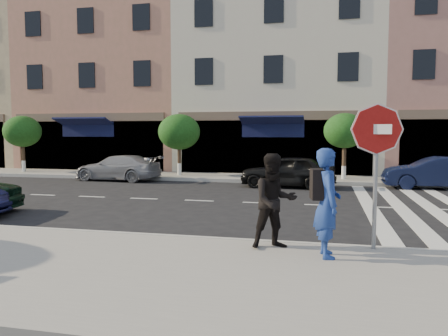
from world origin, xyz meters
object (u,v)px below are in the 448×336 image
Objects in this scene: stop_sign at (377,144)px; car_far_left at (118,168)px; photographer at (327,203)px; walker at (274,201)px; car_far_mid at (288,171)px; car_far_right at (435,173)px.

stop_sign reaches higher than car_far_left.
photographer is 0.45× the size of car_far_left.
photographer is at bearing -128.01° from stop_sign.
stop_sign is at bearing -14.88° from walker.
car_far_mid is (-1.53, 10.66, -0.42)m from photographer.
walker reaches higher than car_far_right.
photographer reaches higher than walker.
walker is at bearing -25.46° from car_far_right.
car_far_mid reaches higher than car_far_right.
photographer is 15.01m from car_far_left.
stop_sign is 1.49m from photographer.
car_far_mid is at bearing 89.18° from car_far_left.
car_far_right is at bearing -31.46° from photographer.
car_far_left is at bearing 102.91° from walker.
stop_sign is 15.14m from car_far_left.
walker is at bearing 58.60° from photographer.
stop_sign is at bearing -61.78° from photographer.
stop_sign reaches higher than car_far_mid.
photographer is 1.07× the size of walker.
photographer is 10.78m from car_far_mid.
stop_sign is 1.52× the size of walker.
car_far_mid is (-2.39, 9.97, -1.42)m from stop_sign.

